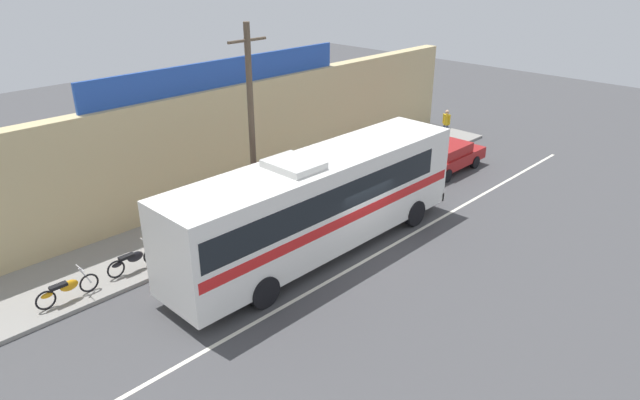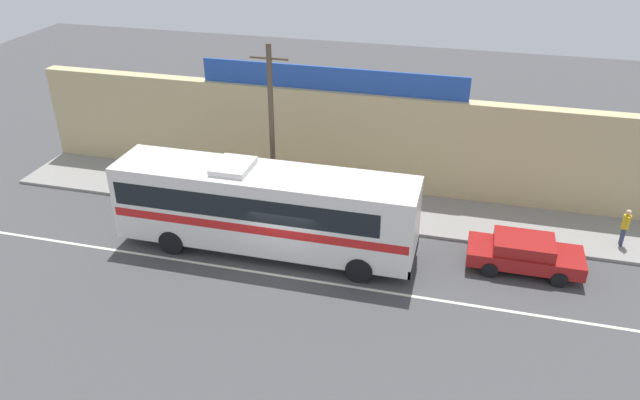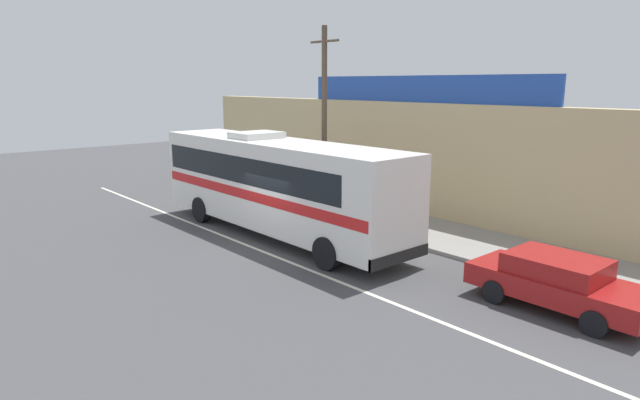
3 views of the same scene
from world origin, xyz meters
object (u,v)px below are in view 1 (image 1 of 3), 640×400
(parked_car, at_px, (447,156))
(utility_pole, at_px, (252,129))
(intercity_bus, at_px, (318,200))
(pedestrian_near_shop, at_px, (446,122))
(motorcycle_orange, at_px, (133,259))
(motorcycle_blue, at_px, (66,289))

(parked_car, bearing_deg, utility_pole, 171.39)
(intercity_bus, relative_size, pedestrian_near_shop, 7.32)
(parked_car, xyz_separation_m, motorcycle_orange, (-15.59, 2.14, -0.17))
(motorcycle_orange, bearing_deg, parked_car, -7.81)
(pedestrian_near_shop, bearing_deg, utility_pole, -176.17)
(pedestrian_near_shop, bearing_deg, parked_car, -146.71)
(utility_pole, xyz_separation_m, pedestrian_near_shop, (14.68, 0.98, -2.99))
(motorcycle_blue, bearing_deg, motorcycle_orange, 3.97)
(utility_pole, relative_size, pedestrian_near_shop, 4.62)
(intercity_bus, xyz_separation_m, parked_car, (10.23, 1.23, -1.33))
(intercity_bus, height_order, utility_pole, utility_pole)
(utility_pole, relative_size, motorcycle_orange, 3.99)
(parked_car, relative_size, motorcycle_blue, 2.23)
(parked_car, distance_m, motorcycle_blue, 18.00)
(intercity_bus, xyz_separation_m, motorcycle_blue, (-7.67, 3.21, -1.50))
(motorcycle_blue, bearing_deg, pedestrian_near_shop, 1.64)
(utility_pole, distance_m, pedestrian_near_shop, 15.01)
(utility_pole, xyz_separation_m, motorcycle_blue, (-7.18, 0.36, -3.53))
(parked_car, bearing_deg, motorcycle_orange, 172.19)
(intercity_bus, bearing_deg, utility_pole, 99.61)
(parked_car, relative_size, motorcycle_orange, 2.27)
(utility_pole, bearing_deg, intercity_bus, -80.39)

